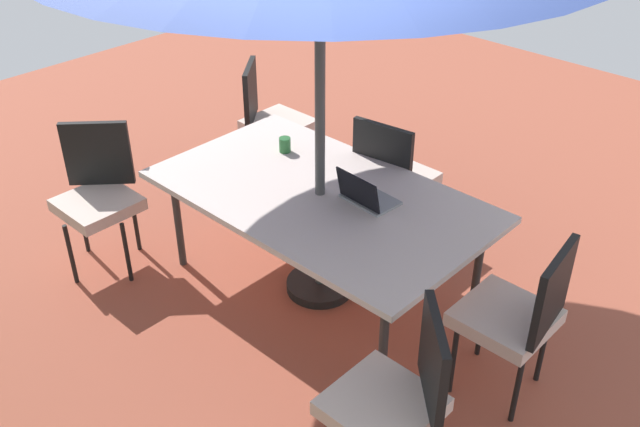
# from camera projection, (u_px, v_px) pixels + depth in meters

# --- Properties ---
(ground_plane) EXTENTS (10.00, 10.00, 0.02)m
(ground_plane) POSITION_uv_depth(u_px,v_px,m) (320.00, 290.00, 4.74)
(ground_plane) COLOR #9E4C38
(dining_table) EXTENTS (2.06, 1.20, 0.73)m
(dining_table) POSITION_uv_depth(u_px,v_px,m) (320.00, 199.00, 4.36)
(dining_table) COLOR silver
(dining_table) RESTS_ON ground_plane
(chair_south) EXTENTS (0.48, 0.49, 0.98)m
(chair_south) POSITION_uv_depth(u_px,v_px,m) (392.00, 174.00, 4.90)
(chair_south) COLOR beige
(chair_south) RESTS_ON ground_plane
(chair_northwest) EXTENTS (0.59, 0.59, 0.98)m
(chair_northwest) POSITION_uv_depth(u_px,v_px,m) (397.00, 396.00, 3.20)
(chair_northwest) COLOR beige
(chair_northwest) RESTS_ON ground_plane
(chair_west) EXTENTS (0.49, 0.48, 0.98)m
(chair_west) POSITION_uv_depth(u_px,v_px,m) (518.00, 313.00, 3.68)
(chair_west) COLOR beige
(chair_west) RESTS_ON ground_plane
(chair_southeast) EXTENTS (0.58, 0.58, 0.98)m
(chair_southeast) POSITION_uv_depth(u_px,v_px,m) (270.00, 117.00, 5.68)
(chair_southeast) COLOR beige
(chair_southeast) RESTS_ON ground_plane
(chair_northeast) EXTENTS (0.59, 0.59, 0.98)m
(chair_northeast) POSITION_uv_depth(u_px,v_px,m) (98.00, 191.00, 4.71)
(chair_northeast) COLOR beige
(chair_northeast) RESTS_ON ground_plane
(laptop) EXTENTS (0.34, 0.27, 0.21)m
(laptop) POSITION_uv_depth(u_px,v_px,m) (366.00, 196.00, 4.22)
(laptop) COLOR gray
(laptop) RESTS_ON dining_table
(cup) EXTENTS (0.08, 0.08, 0.10)m
(cup) POSITION_uv_depth(u_px,v_px,m) (285.00, 145.00, 4.77)
(cup) COLOR #286B33
(cup) RESTS_ON dining_table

